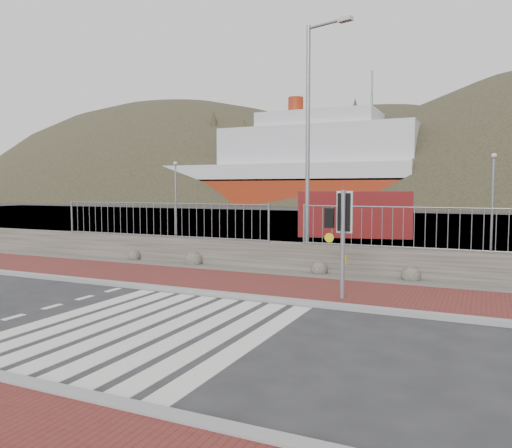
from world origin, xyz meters
The scene contains 15 objects.
ground centered at (0.00, 0.00, 0.00)m, with size 220.00×220.00×0.00m, color #28282B.
sidewalk_far centered at (0.00, 4.50, 0.04)m, with size 40.00×3.00×0.08m, color maroon.
kerb_near centered at (0.00, -3.00, 0.05)m, with size 40.00×0.25×0.12m, color gray.
kerb_far centered at (0.00, 3.00, 0.05)m, with size 40.00×0.25×0.12m, color gray.
zebra_crossing centered at (0.00, 0.00, 0.01)m, with size 4.62×5.60×0.01m.
gravel_strip centered at (0.00, 6.50, 0.03)m, with size 40.00×1.50×0.06m, color #59544C.
stone_wall centered at (0.00, 7.30, 0.45)m, with size 40.00×0.60×0.90m, color #4C493F.
railing centered at (0.00, 7.15, 1.82)m, with size 18.07×0.07×1.22m.
quay centered at (0.00, 27.90, 0.00)m, with size 120.00×40.00×0.50m, color #4C4C4F.
water centered at (0.00, 62.90, 0.00)m, with size 220.00×50.00×0.05m, color #3F4C54.
ferry centered at (-24.65, 67.90, 5.36)m, with size 50.00×16.00×20.00m.
hills_backdrop centered at (6.74, 87.90, -23.05)m, with size 254.00×90.00×100.00m.
traffic_signal_far centered at (2.71, 3.71, 1.88)m, with size 0.61×0.22×2.60m.
streetlight centered at (0.51, 8.06, 4.43)m, with size 1.63×0.64×7.87m.
shipping_container centered at (-0.76, 19.53, 1.24)m, with size 5.94×2.48×2.48m, color maroon.
Camera 1 is at (5.70, -7.55, 2.64)m, focal length 35.00 mm.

